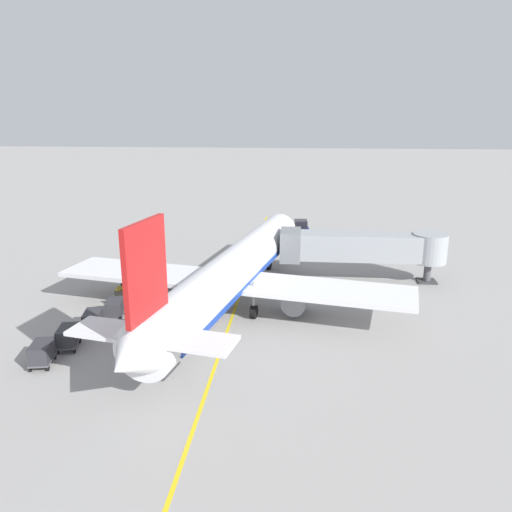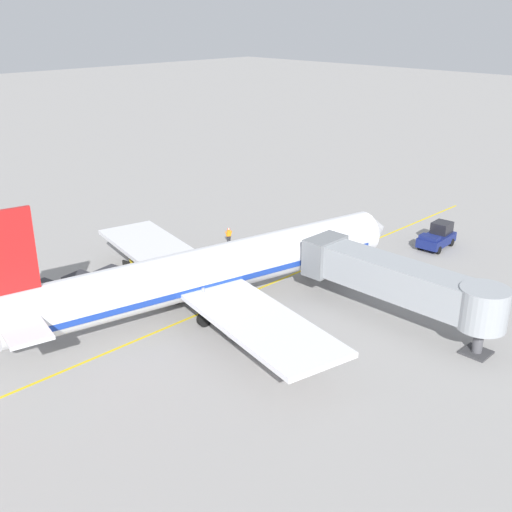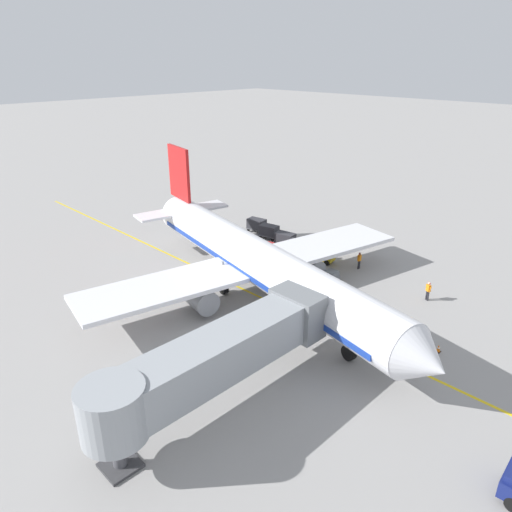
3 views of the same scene
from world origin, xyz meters
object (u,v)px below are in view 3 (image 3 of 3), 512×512
safety_cone_wing_tip (364,335)px  baggage_tug_lead (326,276)px  ground_crew_marshaller (359,260)px  ground_crew_wing_walker (428,290)px  ground_crew_loader (304,261)px  safety_cone_nose_left (427,365)px  baggage_cart_tail_end (257,224)px  parked_airliner (256,261)px  jet_bridge (216,357)px  baggage_tug_trailing (323,255)px  baggage_cart_second_in_train (285,239)px  baggage_cart_third_in_train (269,231)px  safety_cone_nose_right (438,348)px  baggage_cart_front (298,247)px  baggage_tug_spare (263,248)px

safety_cone_wing_tip → baggage_tug_lead: bearing=-125.2°
safety_cone_wing_tip → ground_crew_marshaller: bearing=-144.5°
ground_crew_wing_walker → safety_cone_wing_tip: ground_crew_wing_walker is taller
ground_crew_loader → safety_cone_nose_left: 17.09m
baggage_cart_tail_end → ground_crew_loader: bearing=68.0°
baggage_cart_tail_end → safety_cone_wing_tip: size_ratio=5.05×
parked_airliner → safety_cone_wing_tip: 10.93m
parked_airliner → baggage_tug_lead: bearing=154.9°
jet_bridge → baggage_tug_trailing: 23.38m
ground_crew_marshaller → safety_cone_wing_tip: bearing=35.5°
baggage_cart_second_in_train → baggage_cart_third_in_train: size_ratio=1.00×
baggage_cart_second_in_train → ground_crew_loader: (3.24, 5.42, 0.00)m
ground_crew_wing_walker → baggage_cart_third_in_train: bearing=-93.2°
baggage_tug_trailing → safety_cone_nose_left: size_ratio=4.53×
baggage_cart_tail_end → ground_crew_marshaller: size_ratio=1.76×
baggage_cart_second_in_train → baggage_cart_tail_end: same height
parked_airliner → baggage_cart_tail_end: parked_airliner is taller
baggage_cart_tail_end → ground_crew_loader: 11.88m
baggage_cart_third_in_train → safety_cone_nose_right: baggage_cart_third_in_train is taller
baggage_cart_front → jet_bridge: bearing=29.2°
ground_crew_wing_walker → safety_cone_nose_right: 7.91m
safety_cone_nose_left → safety_cone_nose_right: bearing=-171.3°
baggage_tug_trailing → baggage_cart_front: size_ratio=0.90×
baggage_cart_second_in_train → safety_cone_nose_right: 22.13m
jet_bridge → ground_crew_marshaller: jet_bridge is taller
baggage_tug_trailing → baggage_cart_third_in_train: (-0.94, -8.37, 0.24)m
parked_airliner → jet_bridge: (11.67, 8.49, 0.27)m
ground_crew_marshaller → ground_crew_wing_walker: bearing=80.1°
baggage_tug_lead → ground_crew_loader: ground_crew_loader is taller
safety_cone_nose_left → baggage_cart_second_in_train: bearing=-114.2°
parked_airliner → baggage_tug_trailing: 10.10m
ground_crew_loader → safety_cone_nose_left: (6.31, 15.87, -0.66)m
baggage_cart_tail_end → safety_cone_nose_left: bearing=68.2°
parked_airliner → safety_cone_wing_tip: size_ratio=62.94×
parked_airliner → safety_cone_nose_left: parked_airliner is taller
jet_bridge → ground_crew_wing_walker: jet_bridge is taller
baggage_cart_front → safety_cone_wing_tip: 16.28m
jet_bridge → baggage_cart_front: size_ratio=5.45×
jet_bridge → baggage_cart_third_in_train: size_ratio=5.45×
baggage_tug_lead → baggage_cart_third_in_train: 12.50m
baggage_tug_trailing → baggage_cart_second_in_train: 5.39m
baggage_tug_spare → baggage_cart_third_in_train: baggage_tug_spare is taller
baggage_cart_front → safety_cone_wing_tip: baggage_cart_front is taller
jet_bridge → ground_crew_loader: jet_bridge is taller
baggage_cart_front → safety_cone_wing_tip: size_ratio=5.05×
baggage_cart_third_in_train → ground_crew_marshaller: 11.92m
baggage_tug_lead → safety_cone_nose_right: baggage_tug_lead is taller
baggage_tug_trailing → baggage_tug_spare: 6.30m
safety_cone_nose_right → baggage_tug_lead: bearing=-104.2°
baggage_cart_second_in_train → baggage_cart_front: bearing=72.3°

